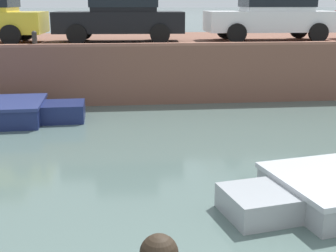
% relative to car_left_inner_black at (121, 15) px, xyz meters
% --- Properties ---
extents(ground_plane, '(400.00, 400.00, 0.00)m').
position_rel_car_left_inner_black_xyz_m(ground_plane, '(0.95, -7.05, -2.57)').
color(ground_plane, '#4C605B').
extents(far_quay_wall, '(60.00, 6.00, 1.72)m').
position_rel_car_left_inner_black_xyz_m(far_quay_wall, '(0.95, 1.44, -1.71)').
color(far_quay_wall, brown).
rests_on(far_quay_wall, ground).
extents(far_wall_coping, '(60.00, 0.24, 0.08)m').
position_rel_car_left_inner_black_xyz_m(far_wall_coping, '(0.95, -1.44, -0.81)').
color(far_wall_coping, '#925F4C').
rests_on(far_wall_coping, far_quay_wall).
extents(car_left_inner_black, '(4.07, 2.04, 1.54)m').
position_rel_car_left_inner_black_xyz_m(car_left_inner_black, '(0.00, 0.00, 0.00)').
color(car_left_inner_black, black).
rests_on(car_left_inner_black, far_quay_wall).
extents(car_centre_white, '(4.21, 1.96, 1.54)m').
position_rel_car_left_inner_black_xyz_m(car_centre_white, '(4.89, 0.00, 0.00)').
color(car_centre_white, white).
rests_on(car_centre_white, far_quay_wall).
extents(mooring_bollard_mid, '(0.15, 0.15, 0.45)m').
position_rel_car_left_inner_black_xyz_m(mooring_bollard_mid, '(-2.49, -1.31, -0.61)').
color(mooring_bollard_mid, '#2D2B28').
rests_on(mooring_bollard_mid, far_quay_wall).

